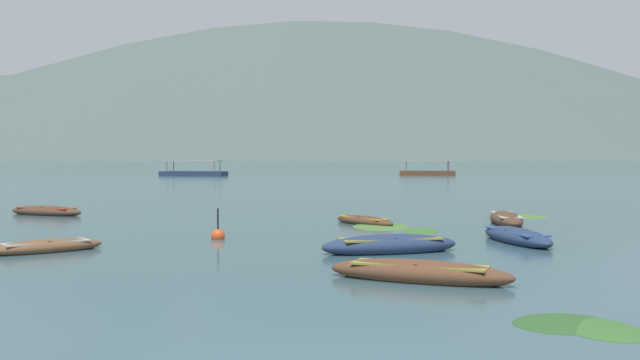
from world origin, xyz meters
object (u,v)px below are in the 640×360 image
object	(u,v)px
rowboat_5	(390,245)
ferry_1	(427,173)
rowboat_7	(517,237)
rowboat_0	(506,219)
rowboat_6	(46,211)
mooring_buoy	(218,236)
rowboat_4	(46,247)
ferry_0	(194,173)
rowboat_1	(419,273)
rowboat_3	(364,221)

from	to	relation	value
rowboat_5	ferry_1	distance (m)	90.27
rowboat_5	rowboat_7	size ratio (longest dim) A/B	0.98
ferry_1	rowboat_0	bearing A→B (deg)	-92.15
rowboat_6	mooring_buoy	xyz separation A→B (m)	(10.39, -9.18, -0.07)
rowboat_7	ferry_1	xyz separation A→B (m)	(3.91, 87.18, 0.26)
rowboat_4	mooring_buoy	xyz separation A→B (m)	(4.27, 3.56, -0.04)
ferry_0	ferry_1	bearing A→B (deg)	9.86
rowboat_7	ferry_0	world-z (taller)	ferry_0
rowboat_5	ferry_0	bearing A→B (deg)	108.14
rowboat_7	rowboat_1	bearing A→B (deg)	-116.06
rowboat_6	ferry_1	bearing A→B (deg)	72.75
rowboat_5	rowboat_7	bearing A→B (deg)	33.29
rowboat_1	rowboat_7	bearing A→B (deg)	63.94
rowboat_0	mooring_buoy	distance (m)	12.45
rowboat_4	ferry_1	xyz separation A→B (m)	(18.03, 90.52, 0.30)
mooring_buoy	rowboat_0	bearing A→B (deg)	30.43
rowboat_0	rowboat_1	xyz separation A→B (m)	(-4.51, -13.95, -0.01)
rowboat_3	ferry_1	size ratio (longest dim) A/B	0.39
rowboat_3	rowboat_6	distance (m)	15.66
rowboat_1	rowboat_3	bearing A→B (deg)	95.90
rowboat_0	rowboat_7	size ratio (longest dim) A/B	1.05
rowboat_1	rowboat_6	xyz separation A→B (m)	(-16.61, 16.82, -0.01)
rowboat_3	rowboat_7	bearing A→B (deg)	-49.38
rowboat_3	rowboat_5	xyz separation A→B (m)	(0.85, -8.55, 0.07)
rowboat_3	rowboat_7	world-z (taller)	rowboat_7
rowboat_4	rowboat_6	world-z (taller)	rowboat_6
rowboat_6	mooring_buoy	size ratio (longest dim) A/B	3.66
rowboat_4	rowboat_5	distance (m)	10.00
rowboat_0	rowboat_3	bearing A→B (deg)	-173.16
ferry_1	mooring_buoy	distance (m)	88.04
rowboat_0	rowboat_1	distance (m)	14.66
rowboat_1	rowboat_6	world-z (taller)	rowboat_1
rowboat_6	ferry_0	distance (m)	72.51
ferry_0	rowboat_4	bearing A→B (deg)	-78.31
rowboat_3	mooring_buoy	xyz separation A→B (m)	(-4.85, -5.60, -0.03)
ferry_0	mooring_buoy	bearing A→B (deg)	-74.94
ferry_0	ferry_1	distance (m)	36.02
rowboat_4	rowboat_1	bearing A→B (deg)	-21.22
rowboat_5	rowboat_0	bearing A→B (deg)	61.46
rowboat_3	ferry_1	xyz separation A→B (m)	(8.90, 81.36, 0.31)
rowboat_6	ferry_1	world-z (taller)	ferry_1
ferry_0	rowboat_3	bearing A→B (deg)	-70.53
ferry_0	rowboat_6	bearing A→B (deg)	-81.00
rowboat_4	rowboat_5	xyz separation A→B (m)	(9.98, 0.62, 0.06)
ferry_0	mooring_buoy	world-z (taller)	ferry_0
rowboat_7	ferry_0	xyz separation A→B (m)	(-31.58, 81.02, 0.26)
rowboat_3	mooring_buoy	distance (m)	7.41
rowboat_3	rowboat_4	bearing A→B (deg)	-134.89
rowboat_4	rowboat_5	size ratio (longest dim) A/B	0.71
rowboat_3	rowboat_5	size ratio (longest dim) A/B	0.78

